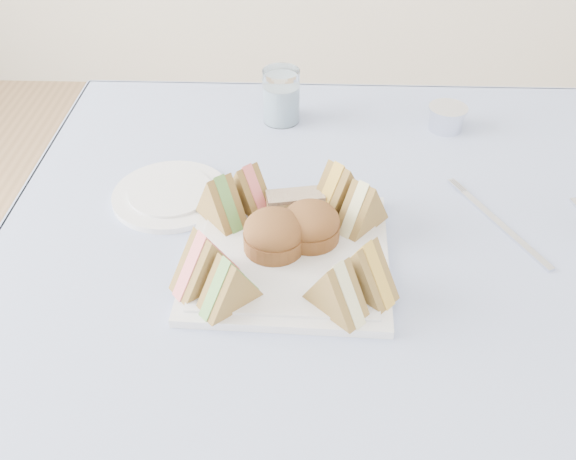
{
  "coord_description": "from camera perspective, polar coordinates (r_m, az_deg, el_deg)",
  "views": [
    {
      "loc": [
        -0.08,
        -0.64,
        1.32
      ],
      "look_at": [
        -0.1,
        -0.0,
        0.8
      ],
      "focal_mm": 40.0,
      "sensor_mm": 36.0,
      "label": 1
    }
  ],
  "objects": [
    {
      "name": "table",
      "position": [
        1.15,
        5.13,
        -16.69
      ],
      "size": [
        0.9,
        0.9,
        0.74
      ],
      "primitive_type": "cube",
      "color": "brown",
      "rests_on": "floor"
    },
    {
      "name": "tablecloth",
      "position": [
        0.87,
        6.53,
        -2.71
      ],
      "size": [
        1.02,
        1.02,
        0.01
      ],
      "primitive_type": "cube",
      "color": "#A2B0E6",
      "rests_on": "table"
    },
    {
      "name": "serving_plate",
      "position": [
        0.85,
        0.0,
        -2.29
      ],
      "size": [
        0.27,
        0.27,
        0.01
      ],
      "primitive_type": "cube",
      "rotation": [
        0.0,
        0.0,
        -0.03
      ],
      "color": "silver",
      "rests_on": "tablecloth"
    },
    {
      "name": "sandwich_fl_a",
      "position": [
        0.79,
        -7.39,
        -2.54
      ],
      "size": [
        0.09,
        0.09,
        0.08
      ],
      "primitive_type": null,
      "rotation": [
        0.0,
        0.0,
        0.69
      ],
      "color": "brown",
      "rests_on": "serving_plate"
    },
    {
      "name": "sandwich_fl_b",
      "position": [
        0.76,
        -5.3,
        -4.58
      ],
      "size": [
        0.08,
        0.08,
        0.07
      ],
      "primitive_type": null,
      "rotation": [
        0.0,
        0.0,
        0.73
      ],
      "color": "brown",
      "rests_on": "serving_plate"
    },
    {
      "name": "sandwich_fr_a",
      "position": [
        0.78,
        6.84,
        -3.28
      ],
      "size": [
        0.09,
        0.09,
        0.08
      ],
      "primitive_type": null,
      "rotation": [
        0.0,
        0.0,
        -0.72
      ],
      "color": "brown",
      "rests_on": "serving_plate"
    },
    {
      "name": "sandwich_fr_b",
      "position": [
        0.75,
        4.35,
        -4.99
      ],
      "size": [
        0.08,
        0.08,
        0.07
      ],
      "primitive_type": null,
      "rotation": [
        0.0,
        0.0,
        -0.77
      ],
      "color": "brown",
      "rests_on": "serving_plate"
    },
    {
      "name": "sandwich_bl_a",
      "position": [
        0.89,
        -6.0,
        2.82
      ],
      "size": [
        0.08,
        0.09,
        0.07
      ],
      "primitive_type": null,
      "rotation": [
        0.0,
        0.0,
        2.26
      ],
      "color": "brown",
      "rests_on": "serving_plate"
    },
    {
      "name": "sandwich_bl_b",
      "position": [
        0.91,
        -3.59,
        3.9
      ],
      "size": [
        0.08,
        0.08,
        0.07
      ],
      "primitive_type": null,
      "rotation": [
        0.0,
        0.0,
        2.34
      ],
      "color": "brown",
      "rests_on": "serving_plate"
    },
    {
      "name": "sandwich_br_a",
      "position": [
        0.88,
        6.63,
        2.27
      ],
      "size": [
        0.08,
        0.09,
        0.07
      ],
      "primitive_type": null,
      "rotation": [
        0.0,
        0.0,
        -2.26
      ],
      "color": "brown",
      "rests_on": "serving_plate"
    },
    {
      "name": "sandwich_br_b",
      "position": [
        0.9,
        4.47,
        3.8
      ],
      "size": [
        0.09,
        0.09,
        0.08
      ],
      "primitive_type": null,
      "rotation": [
        0.0,
        0.0,
        -2.35
      ],
      "color": "brown",
      "rests_on": "serving_plate"
    },
    {
      "name": "scone_left",
      "position": [
        0.84,
        -1.27,
        -0.3
      ],
      "size": [
        0.09,
        0.09,
        0.05
      ],
      "primitive_type": "cylinder",
      "rotation": [
        0.0,
        0.0,
        -0.08
      ],
      "color": "brown",
      "rests_on": "serving_plate"
    },
    {
      "name": "scone_right",
      "position": [
        0.85,
        2.03,
        0.51
      ],
      "size": [
        0.1,
        0.1,
        0.05
      ],
      "primitive_type": "cylinder",
      "rotation": [
        0.0,
        0.0,
        0.36
      ],
      "color": "brown",
      "rests_on": "serving_plate"
    },
    {
      "name": "pastry_slice",
      "position": [
        0.9,
        0.65,
        2.27
      ],
      "size": [
        0.08,
        0.05,
        0.04
      ],
      "primitive_type": "cube",
      "rotation": [
        0.0,
        0.0,
        0.19
      ],
      "color": "tan",
      "rests_on": "serving_plate"
    },
    {
      "name": "side_plate",
      "position": [
        0.98,
        -10.35,
        3.06
      ],
      "size": [
        0.22,
        0.22,
        0.01
      ],
      "primitive_type": "cylinder",
      "rotation": [
        0.0,
        0.0,
        0.34
      ],
      "color": "silver",
      "rests_on": "tablecloth"
    },
    {
      "name": "water_glass",
      "position": [
        1.14,
        -0.61,
        11.82
      ],
      "size": [
        0.08,
        0.08,
        0.1
      ],
      "primitive_type": "cylinder",
      "rotation": [
        0.0,
        0.0,
        0.39
      ],
      "color": "white",
      "rests_on": "tablecloth"
    },
    {
      "name": "tea_strainer",
      "position": [
        1.16,
        13.91,
        9.56
      ],
      "size": [
        0.07,
        0.07,
        0.04
      ],
      "primitive_type": "cylinder",
      "rotation": [
        0.0,
        0.0,
        -0.03
      ],
      "color": "silver",
      "rests_on": "tablecloth"
    },
    {
      "name": "fork",
      "position": [
        0.95,
        18.69,
        0.13
      ],
      "size": [
        0.09,
        0.18,
        0.0
      ],
      "primitive_type": "cube",
      "rotation": [
        0.0,
        0.0,
        0.46
      ],
      "color": "silver",
      "rests_on": "tablecloth"
    }
  ]
}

